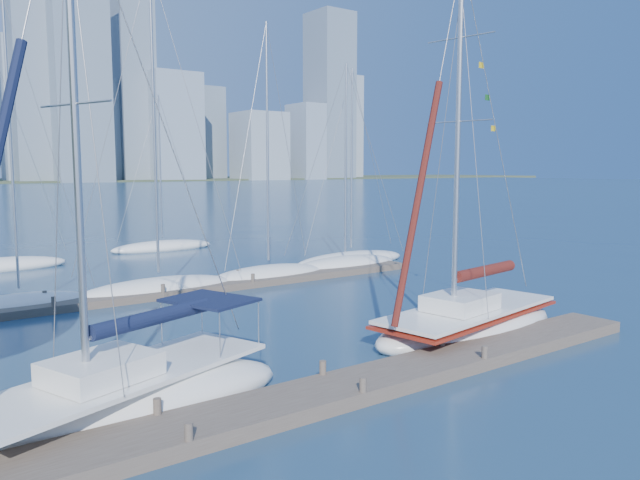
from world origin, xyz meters
TOP-DOWN VIEW (x-y plane):
  - ground at (0.00, 0.00)m, footprint 700.00×700.00m
  - near_dock at (0.00, 0.00)m, footprint 26.00×2.00m
  - far_dock at (2.00, 16.00)m, footprint 30.00×1.80m
  - sailboat_navy at (-5.31, 2.45)m, footprint 9.49×5.81m
  - sailboat_maroon at (7.85, 2.17)m, footprint 9.52×4.38m
  - bg_boat_1 at (-5.03, 17.00)m, footprint 6.73×3.80m
  - bg_boat_2 at (1.39, 16.66)m, footprint 8.59×5.63m
  - bg_boat_3 at (7.99, 16.84)m, footprint 7.75×4.86m
  - bg_boat_4 at (13.89, 17.22)m, footprint 8.21×5.17m
  - bg_boat_5 at (15.67, 18.82)m, footprint 8.98×3.79m
  - bg_boat_7 at (8.22, 32.93)m, footprint 8.41×4.25m

SIDE VIEW (x-z plane):
  - ground at x=0.00m, z-range 0.00..0.00m
  - far_dock at x=2.00m, z-range 0.00..0.36m
  - near_dock at x=0.00m, z-range 0.00..0.40m
  - bg_boat_7 at x=8.22m, z-range -5.84..6.34m
  - bg_boat_5 at x=15.67m, z-range -6.30..6.84m
  - bg_boat_1 at x=-5.03m, z-range -6.73..7.29m
  - bg_boat_4 at x=13.89m, z-range -6.25..6.81m
  - bg_boat_3 at x=7.99m, z-range -7.04..7.65m
  - bg_boat_2 at x=1.39m, z-range -7.95..8.58m
  - sailboat_navy at x=-5.31m, z-range -5.95..8.04m
  - sailboat_maroon at x=7.85m, z-range -6.09..8.20m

